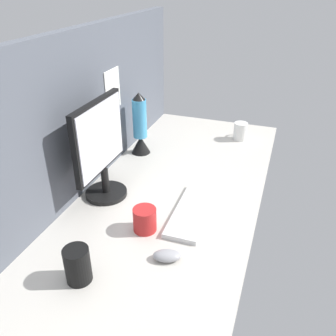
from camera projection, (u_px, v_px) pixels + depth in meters
The scene contains 9 objects.
ground_plane at pixel (169, 193), 159.07cm from camera, with size 180.00×80.00×3.00cm, color beige.
cubicle_wall_back at pixel (87, 109), 152.82cm from camera, with size 180.00×5.50×67.16cm.
monitor at pixel (100, 147), 144.13cm from camera, with size 35.62×18.00×42.67cm.
keyboard at pixel (192, 211), 142.76cm from camera, with size 37.00×13.00×2.00cm, color silver.
mouse at pixel (167, 256), 119.57cm from camera, with size 5.60×9.60×3.40cm, color #99999E.
mug_red_plastic at pixel (145, 220), 132.06cm from camera, with size 8.82×8.82×9.36cm.
mug_ceramic_white at pixel (240, 131), 203.61cm from camera, with size 11.26×7.73×10.13cm.
mug_black_travel at pixel (78, 265), 109.76cm from camera, with size 8.19×8.19×12.23cm.
lava_lamp at pixel (140, 128), 184.58cm from camera, with size 10.12×10.12×33.13cm.
Camera 1 is at (-125.74, -44.12, 86.10)cm, focal length 37.81 mm.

